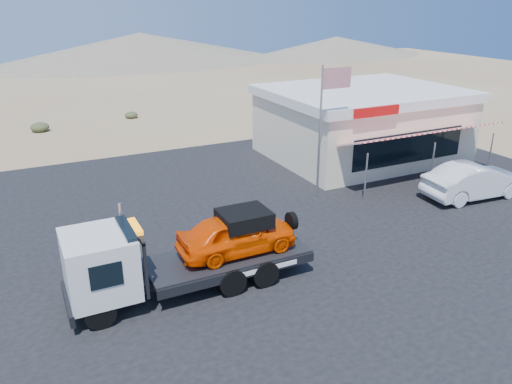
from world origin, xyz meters
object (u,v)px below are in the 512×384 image
(tow_truck, at_px, (185,250))
(jerky_store, at_px, (361,122))
(flagpole, at_px, (325,117))
(white_sedan, at_px, (475,181))

(tow_truck, distance_m, jerky_store, 16.59)
(jerky_store, relative_size, flagpole, 1.73)
(white_sedan, height_order, jerky_store, jerky_store)
(white_sedan, xyz_separation_m, jerky_store, (-0.66, 7.69, 1.16))
(tow_truck, distance_m, white_sedan, 14.50)
(white_sedan, relative_size, jerky_store, 0.47)
(jerky_store, xyz_separation_m, flagpole, (-5.57, -4.47, 1.77))
(white_sedan, bearing_deg, flagpole, 67.40)
(white_sedan, height_order, flagpole, flagpole)
(jerky_store, bearing_deg, flagpole, -141.21)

